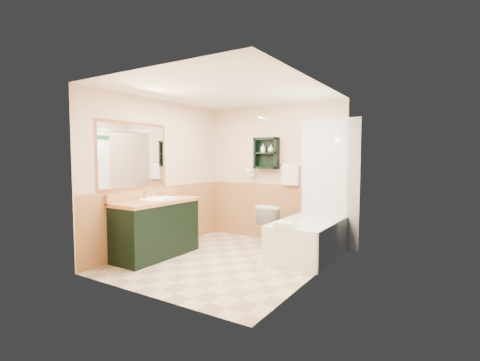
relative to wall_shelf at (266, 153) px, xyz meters
name	(u,v)px	position (x,y,z in m)	size (l,w,h in m)	color
floor	(226,260)	(0.10, -1.41, -1.55)	(3.00, 3.00, 0.00)	beige
back_wall	(274,173)	(0.10, 0.11, -0.35)	(2.60, 0.04, 2.40)	beige
left_wall	(159,175)	(-1.22, -1.41, -0.35)	(0.04, 3.00, 2.40)	beige
right_wall	(316,181)	(1.42, -1.41, -0.35)	(0.04, 3.00, 2.40)	beige
ceiling	(226,90)	(0.10, -1.41, 0.87)	(2.60, 3.00, 0.04)	white
wainscot_left	(161,218)	(-1.19, -1.41, -1.05)	(2.98, 2.98, 1.00)	tan
wainscot_back	(273,212)	(0.10, 0.08, -1.05)	(2.58, 2.58, 1.00)	tan
mirror_frame	(133,156)	(-1.17, -1.96, -0.05)	(1.30, 1.30, 1.00)	brown
mirror_glass	(134,156)	(-1.17, -1.96, -0.05)	(1.20, 1.20, 0.90)	white
tile_right	(331,188)	(1.38, -0.66, -0.50)	(1.50, 1.50, 2.10)	white
tile_back	(330,184)	(1.13, 0.07, -0.50)	(0.95, 0.95, 2.10)	white
tile_accent	(332,127)	(1.37, -0.66, 0.35)	(1.50, 1.50, 0.10)	#134329
wall_shelf	(266,153)	(0.00, 0.00, 0.00)	(0.45, 0.15, 0.55)	black
hair_dryer	(252,172)	(-0.30, 0.02, -0.35)	(0.10, 0.24, 0.18)	white
towel_bar	(291,165)	(0.45, 0.04, -0.20)	(0.40, 0.06, 0.40)	silver
curtain_rod	(283,123)	(0.63, -0.66, 0.45)	(0.03, 0.03, 1.60)	silver
shower_curtain	(288,178)	(0.63, -0.48, -0.40)	(1.05, 1.05, 1.70)	#BEAD90
vanity	(156,228)	(-0.89, -1.79, -1.13)	(0.59, 1.34, 0.85)	black
bathtub	(309,238)	(1.03, -0.54, -1.28)	(0.81, 1.50, 0.54)	silver
toilet	(277,226)	(0.37, -0.31, -1.20)	(0.40, 0.71, 0.70)	silver
counter_towel	(166,198)	(-0.79, -1.67, -0.68)	(0.29, 0.23, 0.04)	silver
vanity_book	(163,190)	(-1.06, -1.47, -0.59)	(0.16, 0.02, 0.22)	black
tub_towel	(284,225)	(0.92, -1.22, -0.98)	(0.23, 0.19, 0.07)	silver
soap_bottle_a	(263,150)	(-0.06, -0.01, 0.05)	(0.07, 0.15, 0.07)	silver
soap_bottle_b	(271,149)	(0.09, -0.01, 0.07)	(0.11, 0.14, 0.11)	silver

